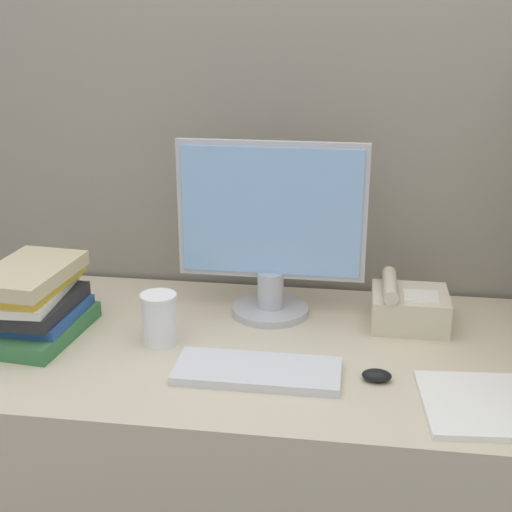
{
  "coord_description": "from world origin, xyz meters",
  "views": [
    {
      "loc": [
        0.25,
        -1.15,
        1.55
      ],
      "look_at": [
        0.02,
        0.42,
        0.99
      ],
      "focal_mm": 50.0,
      "sensor_mm": 36.0,
      "label": 1
    }
  ],
  "objects_px": {
    "book_stack": "(29,302)",
    "desk_telephone": "(408,307)",
    "monitor": "(271,234)",
    "coffee_cup": "(159,319)",
    "mouse": "(377,375)",
    "keyboard": "(257,371)"
  },
  "relations": [
    {
      "from": "monitor",
      "to": "book_stack",
      "type": "relative_size",
      "value": 1.52
    },
    {
      "from": "keyboard",
      "to": "monitor",
      "type": "bearing_deg",
      "value": 92.37
    },
    {
      "from": "mouse",
      "to": "book_stack",
      "type": "distance_m",
      "value": 0.85
    },
    {
      "from": "keyboard",
      "to": "mouse",
      "type": "relative_size",
      "value": 5.66
    },
    {
      "from": "desk_telephone",
      "to": "coffee_cup",
      "type": "bearing_deg",
      "value": -161.83
    },
    {
      "from": "mouse",
      "to": "desk_telephone",
      "type": "bearing_deg",
      "value": 75.13
    },
    {
      "from": "book_stack",
      "to": "keyboard",
      "type": "bearing_deg",
      "value": -12.41
    },
    {
      "from": "mouse",
      "to": "book_stack",
      "type": "bearing_deg",
      "value": 172.25
    },
    {
      "from": "monitor",
      "to": "coffee_cup",
      "type": "xyz_separation_m",
      "value": [
        -0.24,
        -0.21,
        -0.16
      ]
    },
    {
      "from": "coffee_cup",
      "to": "book_stack",
      "type": "height_order",
      "value": "book_stack"
    },
    {
      "from": "keyboard",
      "to": "mouse",
      "type": "distance_m",
      "value": 0.26
    },
    {
      "from": "monitor",
      "to": "desk_telephone",
      "type": "relative_size",
      "value": 2.54
    },
    {
      "from": "monitor",
      "to": "mouse",
      "type": "bearing_deg",
      "value": -49.7
    },
    {
      "from": "coffee_cup",
      "to": "keyboard",
      "type": "bearing_deg",
      "value": -25.51
    },
    {
      "from": "book_stack",
      "to": "desk_telephone",
      "type": "bearing_deg",
      "value": 11.51
    },
    {
      "from": "monitor",
      "to": "mouse",
      "type": "relative_size",
      "value": 7.45
    },
    {
      "from": "monitor",
      "to": "desk_telephone",
      "type": "bearing_deg",
      "value": -3.16
    },
    {
      "from": "book_stack",
      "to": "coffee_cup",
      "type": "bearing_deg",
      "value": -1.22
    },
    {
      "from": "keyboard",
      "to": "coffee_cup",
      "type": "distance_m",
      "value": 0.29
    },
    {
      "from": "mouse",
      "to": "coffee_cup",
      "type": "distance_m",
      "value": 0.53
    },
    {
      "from": "keyboard",
      "to": "coffee_cup",
      "type": "height_order",
      "value": "coffee_cup"
    },
    {
      "from": "monitor",
      "to": "mouse",
      "type": "xyz_separation_m",
      "value": [
        0.27,
        -0.32,
        -0.21
      ]
    }
  ]
}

